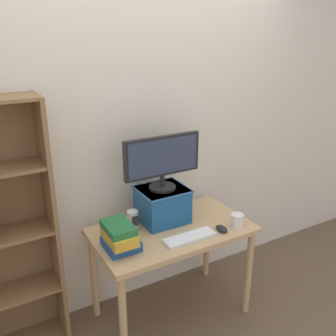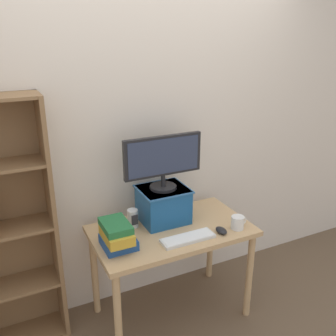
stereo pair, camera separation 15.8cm
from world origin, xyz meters
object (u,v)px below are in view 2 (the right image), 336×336
at_px(desk, 172,240).
at_px(desk_speaker, 133,218).
at_px(computer_mouse, 221,230).
at_px(book_stack, 117,235).
at_px(computer_monitor, 163,159).
at_px(riser_box, 163,204).
at_px(coffee_mug, 238,222).
at_px(keyboard, 188,238).

bearing_deg(desk, desk_speaker, 148.22).
xyz_separation_m(computer_mouse, book_stack, (-0.71, 0.14, 0.07)).
height_order(computer_monitor, desk_speaker, computer_monitor).
distance_m(riser_box, computer_monitor, 0.34).
xyz_separation_m(desk, book_stack, (-0.42, -0.06, 0.18)).
distance_m(coffee_mug, desk_speaker, 0.74).
relative_size(keyboard, desk_speaker, 2.83).
xyz_separation_m(computer_monitor, keyboard, (0.03, -0.32, -0.46)).
height_order(book_stack, coffee_mug, book_stack).
bearing_deg(keyboard, computer_mouse, -4.34).
relative_size(desk, computer_monitor, 1.94).
distance_m(book_stack, desk_speaker, 0.28).
relative_size(riser_box, computer_monitor, 0.60).
bearing_deg(desk, riser_box, 90.63).
relative_size(riser_box, book_stack, 1.30).
bearing_deg(computer_mouse, riser_box, 129.89).
bearing_deg(riser_box, computer_monitor, -90.00).
relative_size(book_stack, desk_speaker, 2.02).
height_order(desk, riser_box, riser_box).
bearing_deg(coffee_mug, computer_mouse, -179.78).
height_order(keyboard, desk_speaker, desk_speaker).
bearing_deg(desk, keyboard, -80.79).
bearing_deg(book_stack, coffee_mug, -9.43).
height_order(keyboard, computer_mouse, computer_mouse).
relative_size(keyboard, coffee_mug, 3.07).
relative_size(keyboard, book_stack, 1.40).
bearing_deg(coffee_mug, desk_speaker, 152.04).
relative_size(keyboard, computer_mouse, 3.59).
relative_size(computer_monitor, keyboard, 1.55).
relative_size(computer_monitor, coffee_mug, 4.74).
bearing_deg(keyboard, coffee_mug, -2.74).
bearing_deg(desk, computer_mouse, -35.61).
distance_m(riser_box, keyboard, 0.35).
xyz_separation_m(keyboard, coffee_mug, (0.39, -0.02, 0.03)).
bearing_deg(keyboard, riser_box, 95.56).
distance_m(riser_box, book_stack, 0.47).
bearing_deg(computer_mouse, keyboard, 175.66).
height_order(desk, desk_speaker, desk_speaker).
xyz_separation_m(desk, coffee_mug, (0.42, -0.20, 0.14)).
relative_size(coffee_mug, desk_speaker, 0.92).
bearing_deg(book_stack, keyboard, -15.03).
height_order(keyboard, coffee_mug, coffee_mug).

